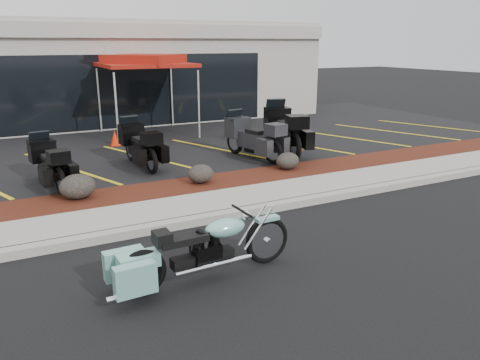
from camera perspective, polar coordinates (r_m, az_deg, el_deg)
ground at (r=8.09m, az=0.99°, el=-6.80°), size 90.00×90.00×0.00m
curb at (r=8.81m, az=-1.76°, el=-4.30°), size 24.00×0.25×0.15m
sidewalk at (r=9.41m, az=-3.58°, el=-2.95°), size 24.00×1.20×0.15m
mulch_bed at (r=10.47m, az=-6.20°, el=-0.98°), size 24.00×1.20×0.16m
upper_lot at (r=15.49m, az=-13.41°, el=4.34°), size 26.00×9.60×0.15m
dealership_building at (r=21.36m, az=-17.94°, el=12.44°), size 18.00×8.16×4.00m
boulder_left at (r=9.94m, az=-19.21°, el=-0.75°), size 0.71×0.60×0.51m
boulder_mid at (r=10.50m, az=-4.84°, el=0.76°), size 0.59×0.49×0.42m
boulder_right at (r=11.68m, az=5.82°, el=2.34°), size 0.60×0.50×0.42m
hero_cruiser at (r=6.96m, az=3.30°, el=-6.56°), size 2.73×0.80×0.95m
touring_black_front at (r=11.62m, az=-23.03°, el=2.77°), size 1.03×2.03×1.13m
touring_black_mid at (r=12.73m, az=-13.25°, el=4.93°), size 0.96×2.14×1.21m
touring_grey at (r=13.24m, az=-0.63°, el=5.92°), size 1.29×2.31×1.27m
touring_black_rear at (r=14.20m, az=4.35°, el=6.96°), size 1.53×2.65×1.45m
traffic_cone at (r=14.92m, az=-15.01°, el=5.00°), size 0.36×0.36×0.47m
popup_canopy at (r=16.25m, az=-11.51°, el=13.90°), size 3.12×3.12×2.67m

